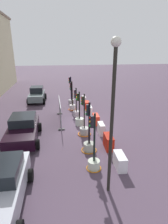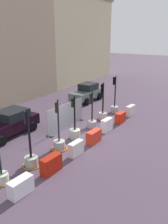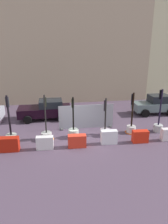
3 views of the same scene
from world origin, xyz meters
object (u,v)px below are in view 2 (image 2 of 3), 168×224
object	(u,v)px
traffic_light_1	(31,157)
construction_barrier_6	(130,110)
car_black_sedan	(8,123)
construction_barrier_5	(120,118)
construction_barrier_2	(76,149)
construction_barrier_3	(94,137)
traffic_light_3	(75,131)
car_grey_saloon	(87,93)
traffic_light_6	(114,105)
traffic_light_4	(92,121)
traffic_light_0	(1,173)
traffic_light_2	(59,143)
traffic_light_5	(103,113)
construction_barrier_0	(21,187)
construction_barrier_4	(107,125)
construction_barrier_1	(51,164)

from	to	relation	value
traffic_light_1	construction_barrier_6	distance (m)	10.28
car_black_sedan	construction_barrier_5	bearing A→B (deg)	-42.34
construction_barrier_2	construction_barrier_3	size ratio (longest dim) A/B	0.91
traffic_light_3	construction_barrier_2	bearing A→B (deg)	-144.23
traffic_light_3	car_grey_saloon	size ratio (longest dim) A/B	0.73
traffic_light_1	car_black_sedan	size ratio (longest dim) A/B	0.70
traffic_light_6	car_grey_saloon	bearing A→B (deg)	65.53
construction_barrier_3	car_grey_saloon	distance (m)	9.49
car_black_sedan	traffic_light_4	bearing A→B (deg)	-45.58
traffic_light_0	traffic_light_2	world-z (taller)	traffic_light_0
traffic_light_4	construction_barrier_5	world-z (taller)	traffic_light_4
traffic_light_0	traffic_light_4	xyz separation A→B (m)	(8.00, -0.11, -0.03)
construction_barrier_5	car_grey_saloon	xyz separation A→B (m)	(3.77, 5.31, 0.45)
traffic_light_5	construction_barrier_0	bearing A→B (deg)	-171.96
traffic_light_0	construction_barrier_3	xyz separation A→B (m)	(5.90, -1.47, -0.13)
traffic_light_5	construction_barrier_3	size ratio (longest dim) A/B	2.58
traffic_light_0	car_grey_saloon	xyz separation A→B (m)	(13.74, 3.85, 0.32)
traffic_light_0	traffic_light_5	size ratio (longest dim) A/B	1.05
traffic_light_1	construction_barrier_6	xyz separation A→B (m)	(10.18, -1.38, -0.10)
traffic_light_2	traffic_light_4	distance (m)	3.97
traffic_light_6	construction_barrier_0	world-z (taller)	traffic_light_6
traffic_light_2	car_grey_saloon	distance (m)	10.52
traffic_light_4	construction_barrier_6	bearing A→B (deg)	-19.02
construction_barrier_4	construction_barrier_5	bearing A→B (deg)	-3.54
construction_barrier_2	traffic_light_1	bearing A→B (deg)	148.43
traffic_light_4	construction_barrier_4	world-z (taller)	traffic_light_4
traffic_light_1	construction_barrier_2	size ratio (longest dim) A/B	2.98
traffic_light_1	car_grey_saloon	distance (m)	12.58
traffic_light_2	construction_barrier_2	world-z (taller)	traffic_light_2
traffic_light_3	construction_barrier_1	xyz separation A→B (m)	(-3.94, -1.27, -0.07)
traffic_light_0	traffic_light_4	size ratio (longest dim) A/B	1.15
construction_barrier_3	car_grey_saloon	world-z (taller)	car_grey_saloon
construction_barrier_4	construction_barrier_5	world-z (taller)	construction_barrier_4
car_grey_saloon	traffic_light_5	bearing A→B (deg)	-134.93
construction_barrier_4	car_grey_saloon	size ratio (longest dim) A/B	0.27
traffic_light_1	construction_barrier_3	xyz separation A→B (m)	(4.09, -1.37, -0.12)
traffic_light_2	construction_barrier_1	size ratio (longest dim) A/B	2.57
construction_barrier_0	construction_barrier_2	size ratio (longest dim) A/B	1.10
traffic_light_4	construction_barrier_1	world-z (taller)	traffic_light_4
construction_barrier_0	traffic_light_5	bearing A→B (deg)	8.04
traffic_light_5	construction_barrier_1	distance (m)	8.20
traffic_light_1	construction_barrier_6	bearing A→B (deg)	-7.71
traffic_light_0	construction_barrier_1	xyz separation A→B (m)	(1.89, -1.36, -0.09)
construction_barrier_4	car_grey_saloon	bearing A→B (deg)	41.79
traffic_light_0	construction_barrier_4	bearing A→B (deg)	-9.53
traffic_light_1	construction_barrier_0	xyz separation A→B (m)	(-1.93, -1.26, -0.13)
traffic_light_5	traffic_light_6	size ratio (longest dim) A/B	0.94
construction_barrier_1	construction_barrier_5	size ratio (longest dim) A/B	1.16
construction_barrier_0	construction_barrier_5	distance (m)	10.10
construction_barrier_2	construction_barrier_0	bearing A→B (deg)	179.10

